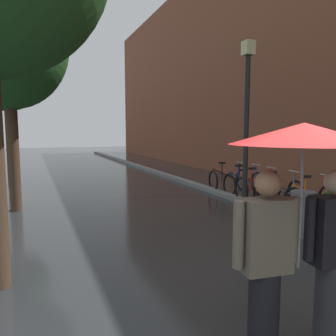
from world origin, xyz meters
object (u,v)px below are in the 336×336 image
(street_tree_1, at_px, (8,44))
(couple_under_umbrella, at_px, (302,197))
(parked_bicycle_2, at_px, (312,200))
(parked_bicycle_5, at_px, (244,183))
(parked_bicycle_3, at_px, (278,193))
(street_lamp_post, at_px, (247,114))
(litter_bin, at_px, (302,214))
(street_tree_2, at_px, (6,75))
(parked_bicycle_6, at_px, (227,179))
(parked_bicycle_4, at_px, (257,188))

(street_tree_1, distance_m, couple_under_umbrella, 7.64)
(parked_bicycle_2, height_order, parked_bicycle_5, same)
(parked_bicycle_2, relative_size, parked_bicycle_3, 0.96)
(street_lamp_post, bearing_deg, parked_bicycle_5, 54.93)
(street_tree_1, xyz_separation_m, litter_bin, (5.05, -4.21, -3.58))
(street_tree_2, bearing_deg, street_tree_1, -85.67)
(couple_under_umbrella, distance_m, litter_bin, 3.74)
(parked_bicycle_2, xyz_separation_m, parked_bicycle_3, (-0.17, 0.93, 0.00))
(couple_under_umbrella, bearing_deg, street_lamp_post, 59.33)
(parked_bicycle_2, relative_size, street_lamp_post, 0.28)
(parked_bicycle_6, bearing_deg, parked_bicycle_2, -89.27)
(street_lamp_post, bearing_deg, parked_bicycle_4, 40.61)
(parked_bicycle_4, xyz_separation_m, street_lamp_post, (-1.13, -0.97, 2.00))
(street_tree_1, xyz_separation_m, street_lamp_post, (5.13, -2.28, -1.63))
(litter_bin, bearing_deg, parked_bicycle_5, 70.29)
(parked_bicycle_3, bearing_deg, parked_bicycle_5, 84.73)
(street_tree_2, xyz_separation_m, couple_under_umbrella, (2.81, -11.00, -2.49))
(street_tree_1, height_order, litter_bin, street_tree_1)
(street_tree_2, height_order, parked_bicycle_4, street_tree_2)
(street_tree_2, relative_size, litter_bin, 6.10)
(parked_bicycle_6, relative_size, street_lamp_post, 0.29)
(parked_bicycle_2, bearing_deg, parked_bicycle_3, 100.44)
(parked_bicycle_2, xyz_separation_m, parked_bicycle_6, (-0.04, 3.52, 0.00))
(parked_bicycle_3, distance_m, parked_bicycle_5, 1.73)
(parked_bicycle_5, distance_m, litter_bin, 3.94)
(parked_bicycle_5, bearing_deg, street_tree_2, 144.69)
(street_tree_1, height_order, street_lamp_post, street_tree_1)
(street_tree_1, distance_m, parked_bicycle_5, 7.36)
(parked_bicycle_4, height_order, parked_bicycle_5, same)
(parked_bicycle_5, bearing_deg, parked_bicycle_3, -95.27)
(street_tree_1, bearing_deg, parked_bicycle_2, -26.20)
(parked_bicycle_5, distance_m, parked_bicycle_6, 0.87)
(couple_under_umbrella, height_order, street_lamp_post, street_lamp_post)
(parked_bicycle_5, bearing_deg, parked_bicycle_6, 92.07)
(street_tree_1, xyz_separation_m, parked_bicycle_2, (6.40, -3.15, -3.63))
(parked_bicycle_2, distance_m, parked_bicycle_3, 0.95)
(parked_bicycle_6, xyz_separation_m, street_lamp_post, (-1.22, -2.65, 2.00))
(street_tree_2, bearing_deg, couple_under_umbrella, -75.69)
(street_tree_1, height_order, parked_bicycle_3, street_tree_1)
(couple_under_umbrella, bearing_deg, litter_bin, 44.61)
(street_tree_2, bearing_deg, litter_bin, -57.58)
(parked_bicycle_6, bearing_deg, street_tree_1, -176.65)
(couple_under_umbrella, bearing_deg, parked_bicycle_4, 55.18)
(parked_bicycle_6, relative_size, couple_under_umbrella, 0.57)
(street_tree_1, relative_size, parked_bicycle_6, 4.83)
(parked_bicycle_4, distance_m, parked_bicycle_5, 0.82)
(parked_bicycle_2, height_order, parked_bicycle_6, same)
(street_tree_2, relative_size, parked_bicycle_5, 4.74)
(parked_bicycle_2, bearing_deg, parked_bicycle_4, 94.11)
(litter_bin, bearing_deg, parked_bicycle_2, 38.40)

